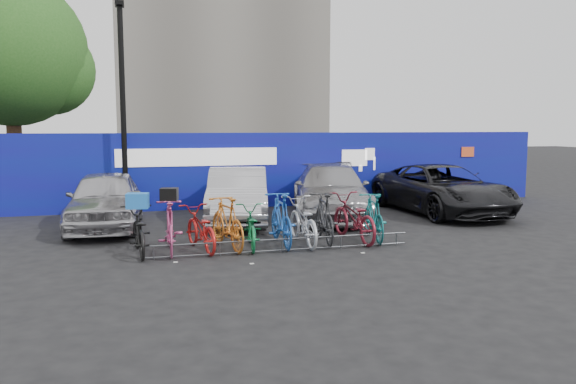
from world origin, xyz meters
name	(u,v)px	position (x,y,z in m)	size (l,w,h in m)	color
ground	(275,246)	(0.00, 0.00, 0.00)	(100.00, 100.00, 0.00)	black
hoarding	(230,170)	(0.01, 6.00, 1.20)	(22.00, 0.18, 2.40)	navy
tree	(17,55)	(-6.77, 10.06, 5.07)	(5.40, 5.20, 7.80)	#382314
lamppost	(123,103)	(-3.20, 5.40, 3.27)	(0.25, 0.50, 6.11)	black
bike_rack	(282,245)	(0.00, -0.60, 0.16)	(5.60, 0.03, 0.30)	#595B60
car_0	(106,200)	(-3.66, 3.26, 0.74)	(1.75, 4.36, 1.48)	#ABAAAF
car_1	(238,195)	(-0.22, 3.39, 0.73)	(1.55, 4.44, 1.46)	#B5B5B9
car_2	(330,191)	(2.53, 3.58, 0.74)	(2.09, 5.13, 1.49)	#9C9BA0
car_3	(442,189)	(5.94, 3.24, 0.73)	(2.42, 5.26, 1.46)	black
bike_0	(139,231)	(-2.87, -0.03, 0.48)	(0.64, 1.82, 0.96)	black
bike_1	(170,227)	(-2.24, -0.03, 0.55)	(0.52, 1.83, 1.10)	#C2457D
bike_2	(200,229)	(-1.62, 0.01, 0.47)	(0.62, 1.78, 0.94)	red
bike_3	(227,223)	(-1.04, 0.03, 0.56)	(0.53, 1.88, 1.13)	orange
bike_4	(251,227)	(-0.54, -0.02, 0.46)	(0.61, 1.74, 0.91)	#106C38
bike_5	(281,219)	(0.15, 0.06, 0.59)	(0.55, 1.96, 1.18)	#1D54B3
bike_6	(302,221)	(0.63, 0.04, 0.52)	(0.69, 1.97, 1.03)	#B5B9BF
bike_7	(324,217)	(1.17, 0.13, 0.57)	(0.54, 1.89, 1.14)	#28292B
bike_8	(353,218)	(1.86, 0.10, 0.54)	(0.71, 2.05, 1.08)	maroon
bike_9	(374,217)	(2.33, 0.05, 0.55)	(0.51, 1.82, 1.09)	#116466
cargo_crate	(138,201)	(-2.87, -0.03, 1.11)	(0.43, 0.33, 0.31)	blue
cargo_topcase	(169,194)	(-2.24, -0.03, 1.23)	(0.34, 0.31, 0.25)	black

